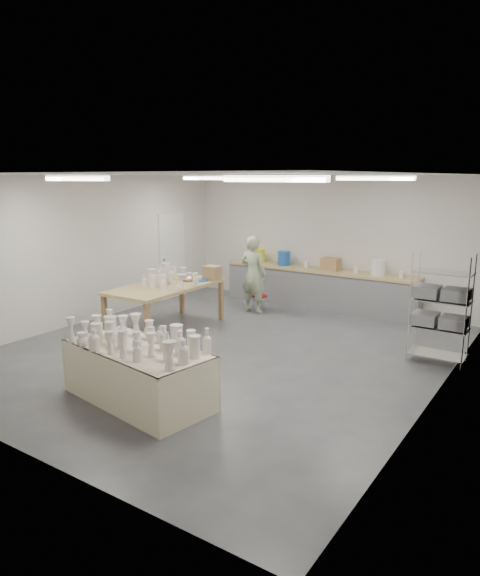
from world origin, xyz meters
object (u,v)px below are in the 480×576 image
Objects in this scene: work_table at (171,284)px; potter at (253,274)px; drying_table at (138,370)px; red_stool at (259,297)px.

potter is (0.70, 1.93, -0.04)m from work_table.
red_stool is (-1.21, 5.06, -0.13)m from drying_table.
drying_table is at bearing 104.44° from potter.
drying_table is 0.94× the size of work_table.
red_stool is (0.70, 2.20, -0.59)m from work_table.
work_table is (-1.91, 2.85, 0.47)m from drying_table.
red_stool is (-0.00, 0.27, -0.56)m from potter.
potter is at bearing 69.03° from work_table.
potter reaches higher than drying_table.
red_stool is at bearing 112.05° from drying_table.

